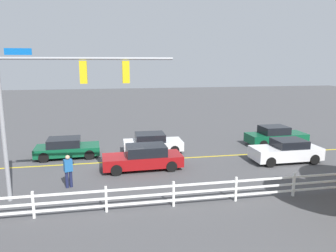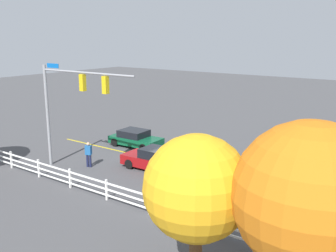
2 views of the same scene
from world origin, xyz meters
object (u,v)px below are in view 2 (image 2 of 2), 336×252
car_2 (135,138)px  car_4 (157,160)px  tree_1 (197,189)px  car_3 (296,194)px  tree_0 (309,198)px  pedestrian (89,153)px  car_0 (199,150)px

car_2 → car_4: (-4.74, 3.38, 0.05)m
car_2 → tree_1: tree_1 is taller
car_3 → tree_0: bearing=108.9°
car_4 → pedestrian: bearing=26.9°
car_4 → pedestrian: 4.59m
car_3 → car_4: bearing=-1.9°
car_3 → pedestrian: 13.24m
car_0 → pedestrian: size_ratio=2.43×
car_3 → pedestrian: size_ratio=2.56×
tree_0 → tree_1: bearing=9.2°
tree_0 → pedestrian: bearing=-20.9°
pedestrian → car_4: bearing=96.7°
car_2 → car_4: bearing=-37.6°
car_3 → tree_1: bearing=85.2°
car_2 → pedestrian: 5.60m
car_0 → car_3: car_3 is taller
car_0 → car_3: 8.90m
pedestrian → tree_0: size_ratio=0.27×
car_2 → car_3: car_3 is taller
car_2 → car_0: bearing=-1.1°
car_0 → tree_1: (-7.32, 12.25, 2.96)m
pedestrian → tree_0: 17.19m
car_3 → pedestrian: pedestrian is taller
car_0 → car_2: (5.76, 0.10, -0.03)m
car_0 → car_2: bearing=-178.2°
pedestrian → tree_0: bearing=47.4°
car_2 → tree_1: 18.10m
pedestrian → tree_1: size_ratio=0.31×
car_0 → car_4: (1.02, 3.48, 0.02)m
car_0 → tree_0: size_ratio=0.66×
car_2 → tree_1: (-13.08, 12.15, 2.99)m
car_0 → pedestrian: pedestrian is taller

